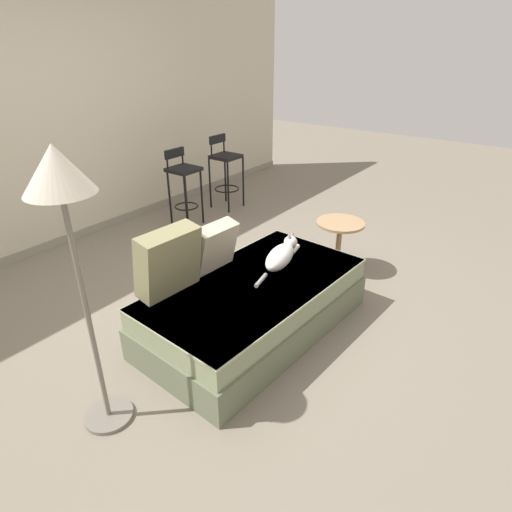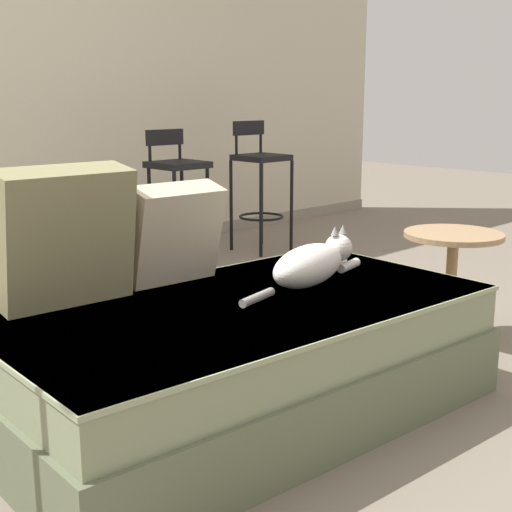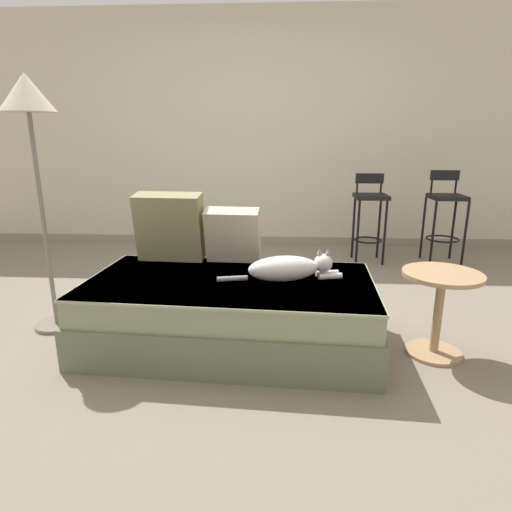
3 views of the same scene
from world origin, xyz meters
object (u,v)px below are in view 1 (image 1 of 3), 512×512
couch (255,305)px  floor_lamp (63,200)px  throw_pillow_middle (214,246)px  bar_stool_by_doorway (225,167)px  cat (281,255)px  bar_stool_near_window (183,180)px  side_table (339,239)px  throw_pillow_corner (168,262)px

couch → floor_lamp: floor_lamp is taller
throw_pillow_middle → bar_stool_by_doorway: size_ratio=0.41×
floor_lamp → bar_stool_by_doorway: bearing=29.0°
cat → bar_stool_by_doorway: bearing=50.3°
couch → bar_stool_near_window: bar_stool_near_window is taller
cat → floor_lamp: size_ratio=0.46×
side_table → bar_stool_by_doorway: bearing=69.9°
side_table → floor_lamp: (-2.42, 0.25, 1.02)m
cat → bar_stool_near_window: 2.10m
cat → side_table: size_ratio=1.47×
throw_pillow_corner → bar_stool_by_doorway: bearing=32.5°
bar_stool_near_window → floor_lamp: size_ratio=0.55×
throw_pillow_middle → floor_lamp: floor_lamp is taller
throw_pillow_middle → side_table: size_ratio=0.75×
bar_stool_near_window → side_table: size_ratio=1.76×
bar_stool_near_window → couch: bearing=-122.0°
throw_pillow_corner → bar_stool_near_window: size_ratio=0.53×
couch → throw_pillow_corner: (-0.45, 0.39, 0.44)m
couch → floor_lamp: (-1.20, 0.17, 1.14)m
bar_stool_by_doorway → side_table: 2.13m
throw_pillow_corner → floor_lamp: (-0.75, -0.22, 0.70)m
throw_pillow_middle → cat: 0.53m
bar_stool_by_doorway → side_table: bar_stool_by_doorway is taller
bar_stool_near_window → floor_lamp: bearing=-144.0°
throw_pillow_corner → throw_pillow_middle: throw_pillow_corner is taller
cat → side_table: cat is taller
cat → bar_stool_by_doorway: bar_stool_by_doorway is taller
throw_pillow_corner → bar_stool_near_window: 2.25m
couch → cat: size_ratio=2.40×
throw_pillow_middle → bar_stool_by_doorway: bar_stool_by_doorway is taller
throw_pillow_middle → bar_stool_near_window: size_ratio=0.43×
floor_lamp → bar_stool_near_window: bearing=36.0°
throw_pillow_middle → bar_stool_near_window: bar_stool_near_window is taller
throw_pillow_corner → couch: bearing=-41.1°
throw_pillow_middle → throw_pillow_corner: bearing=176.5°
couch → throw_pillow_corner: throw_pillow_corner is taller
cat → bar_stool_near_window: (0.85, 1.92, 0.05)m
throw_pillow_corner → bar_stool_by_doorway: 2.84m
floor_lamp → cat: bearing=-6.4°
bar_stool_by_doorway → floor_lamp: 3.69m
side_table → cat: bearing=174.9°
bar_stool_by_doorway → bar_stool_near_window: bearing=180.0°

